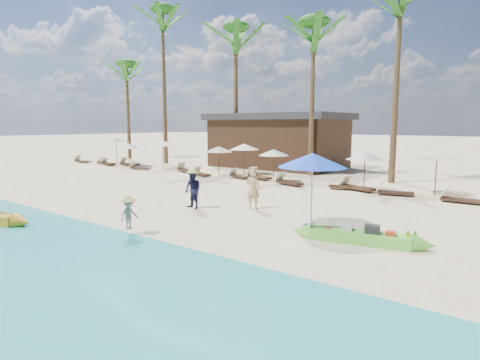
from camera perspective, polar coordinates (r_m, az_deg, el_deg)
The scene contains 35 objects.
ground at distance 14.29m, azimuth -4.86°, elevation -6.07°, with size 240.00×240.00×0.00m, color beige.
wet_sand_strip at distance 11.26m, azimuth -22.54°, elevation -10.51°, with size 240.00×4.50×0.01m, color tan.
green_canoe at distance 12.32m, azimuth 16.58°, elevation -7.72°, with size 4.52×1.27×0.58m.
tourist at distance 16.40m, azimuth 1.87°, elevation -1.29°, with size 0.60×0.39×1.64m, color tan.
vendor_green at distance 16.55m, azimuth -6.72°, elevation -1.40°, with size 0.76×0.59×1.56m, color #15183A.
vendor_yellow at distance 13.03m, azimuth -15.52°, elevation -4.71°, with size 0.62×0.36×0.96m, color gray.
blue_umbrella at distance 13.43m, azimuth 10.27°, elevation 2.78°, with size 2.34×2.34×2.52m.
resort_parasol_0 at distance 36.32m, azimuth -17.22°, elevation 5.47°, with size 2.27×2.27×2.34m.
lounger_0_left at distance 38.91m, azimuth -21.52°, elevation 2.59°, with size 1.85×0.77×0.61m.
lounger_0_right at distance 36.13m, azimuth -18.58°, elevation 2.35°, with size 1.81×0.88×0.59m.
resort_parasol_1 at distance 34.02m, azimuth -15.48°, elevation 4.66°, with size 1.81×1.81×1.86m.
lounger_1_left at distance 35.74m, azimuth -18.33°, elevation 2.30°, with size 1.76×0.80×0.58m.
lounger_1_right at distance 34.58m, azimuth -15.53°, elevation 2.27°, with size 1.94×0.78×0.64m.
resort_parasol_2 at distance 31.87m, azimuth -10.98°, elevation 5.18°, with size 2.15×2.15×2.22m.
lounger_2_left at distance 31.59m, azimuth -14.16°, elevation 1.77°, with size 1.75×0.94×0.57m.
resort_parasol_3 at distance 27.23m, azimuth -3.08°, elevation 4.40°, with size 1.91×1.91×1.97m.
lounger_3_left at distance 29.24m, azimuth -7.85°, elevation 1.49°, with size 1.93×1.16×0.63m.
lounger_3_right at distance 27.02m, azimuth -5.52°, elevation 0.96°, with size 1.72×0.98×0.56m.
resort_parasol_4 at distance 27.55m, azimuth 0.60°, elevation 4.75°, with size 2.07×2.07×2.13m.
lounger_4_left at distance 25.77m, azimuth -0.26°, elevation 0.65°, with size 1.69×0.92×0.55m.
lounger_4_right at distance 25.32m, azimuth 2.59°, elevation 0.59°, with size 2.00×1.17×0.65m.
resort_parasol_5 at distance 24.28m, azimuth 4.83°, elevation 3.93°, with size 1.90×1.90×1.96m.
lounger_5_left at distance 23.06m, azimuth 6.83°, elevation -0.21°, with size 1.91×1.04×0.62m.
resort_parasol_6 at distance 21.70m, azimuth 17.37°, elevation 3.29°, with size 1.97×1.97×2.03m.
lounger_6_left at distance 21.97m, azimuth 14.43°, elevation -0.83°, with size 1.82×0.92×0.59m.
lounger_6_right at distance 21.85m, azimuth 16.16°, elevation -0.87°, with size 2.08×1.18×0.68m.
resort_parasol_7 at distance 21.79m, azimuth 26.25°, elevation 3.17°, with size 2.10×2.10×2.16m.
lounger_7_left at distance 20.93m, azimuth 20.92°, elevation -1.54°, with size 1.81×0.95×0.59m.
lounger_7_right at distance 20.19m, azimuth 28.61°, elevation -2.33°, with size 1.71×0.53×0.58m.
palm_0 at distance 42.87m, azimuth -15.80°, elevation 13.88°, with size 2.08×2.08×9.90m.
palm_1 at distance 37.02m, azimuth -10.91°, elevation 19.27°, with size 2.08×2.08×13.60m.
palm_2 at distance 32.64m, azimuth -0.60°, elevation 18.04°, with size 2.08×2.08×11.33m.
palm_3 at distance 28.08m, azimuth 10.40°, elevation 18.33°, with size 2.08×2.08×10.52m.
palm_4 at distance 26.00m, azimuth 21.78°, elevation 20.73°, with size 2.08×2.08×11.70m.
pavilion_west at distance 32.74m, azimuth 5.44°, elevation 5.69°, with size 10.80×6.60×4.30m.
Camera 1 is at (9.35, -10.23, 3.45)m, focal length 30.00 mm.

